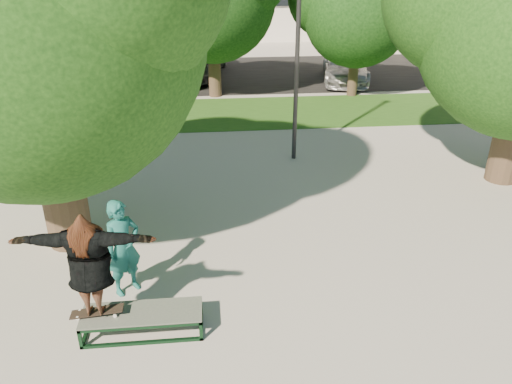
{
  "coord_description": "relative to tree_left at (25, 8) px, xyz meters",
  "views": [
    {
      "loc": [
        -1.4,
        -7.94,
        5.26
      ],
      "look_at": [
        -0.52,
        0.6,
        1.12
      ],
      "focal_mm": 35.0,
      "sensor_mm": 36.0,
      "label": 1
    }
  ],
  "objects": [
    {
      "name": "ground",
      "position": [
        4.29,
        -1.09,
        -4.42
      ],
      "size": [
        120.0,
        120.0,
        0.0
      ],
      "primitive_type": "plane",
      "color": "#9D9790",
      "rests_on": "ground"
    },
    {
      "name": "grass_strip",
      "position": [
        5.29,
        8.41,
        -4.41
      ],
      "size": [
        30.0,
        4.0,
        0.02
      ],
      "primitive_type": "cube",
      "color": "#254D16",
      "rests_on": "ground"
    },
    {
      "name": "asphalt_strip",
      "position": [
        4.29,
        14.91,
        -4.42
      ],
      "size": [
        40.0,
        8.0,
        0.01
      ],
      "primitive_type": "cube",
      "color": "black",
      "rests_on": "ground"
    },
    {
      "name": "tree_left",
      "position": [
        0.0,
        0.0,
        0.0
      ],
      "size": [
        6.96,
        5.95,
        7.12
      ],
      "color": "#38281E",
      "rests_on": "ground"
    },
    {
      "name": "bg_tree_left",
      "position": [
        -2.28,
        9.98,
        -0.69
      ],
      "size": [
        5.28,
        4.51,
        5.77
      ],
      "color": "#38281E",
      "rests_on": "ground"
    },
    {
      "name": "bg_tree_right",
      "position": [
        8.73,
        10.47,
        -0.93
      ],
      "size": [
        5.04,
        4.31,
        5.43
      ],
      "color": "#38281E",
      "rests_on": "ground"
    },
    {
      "name": "lamppost",
      "position": [
        5.29,
        3.91,
        -1.27
      ],
      "size": [
        0.25,
        0.15,
        6.11
      ],
      "color": "#2D2D30",
      "rests_on": "ground"
    },
    {
      "name": "grind_box",
      "position": [
        1.79,
        -2.93,
        -4.23
      ],
      "size": [
        1.8,
        0.6,
        0.38
      ],
      "color": "black",
      "rests_on": "ground"
    },
    {
      "name": "skater_rig",
      "position": [
        1.14,
        -2.93,
        -3.15
      ],
      "size": [
        2.05,
        0.73,
        1.72
      ],
      "rotation": [
        0.0,
        0.0,
        3.05
      ],
      "color": "white",
      "rests_on": "grind_box"
    },
    {
      "name": "bystander",
      "position": [
        1.42,
        -1.84,
        -3.57
      ],
      "size": [
        0.74,
        0.71,
        1.71
      ],
      "primitive_type": "imported",
      "rotation": [
        0.0,
        0.0,
        0.69
      ],
      "color": "#1A6561",
      "rests_on": "ground"
    },
    {
      "name": "car_silver_a",
      "position": [
        -2.53,
        13.78,
        -3.71
      ],
      "size": [
        2.49,
        4.42,
        1.42
      ],
      "primitive_type": "imported",
      "rotation": [
        0.0,
        0.0,
        -0.2
      ],
      "color": "silver",
      "rests_on": "asphalt_strip"
    },
    {
      "name": "car_dark",
      "position": [
        1.18,
        12.63,
        -3.76
      ],
      "size": [
        1.81,
        4.15,
        1.33
      ],
      "primitive_type": "imported",
      "rotation": [
        0.0,
        0.0,
        0.1
      ],
      "color": "black",
      "rests_on": "asphalt_strip"
    },
    {
      "name": "car_grey",
      "position": [
        2.29,
        14.62,
        -3.6
      ],
      "size": [
        3.67,
        6.26,
        1.64
      ],
      "primitive_type": "imported",
      "rotation": [
        0.0,
        0.0,
        -0.17
      ],
      "color": "#5D5C61",
      "rests_on": "asphalt_strip"
    },
    {
      "name": "car_silver_b",
      "position": [
        9.16,
        12.96,
        -3.75
      ],
      "size": [
        2.75,
        4.93,
        1.35
      ],
      "primitive_type": "imported",
      "rotation": [
        0.0,
        0.0,
        -0.19
      ],
      "color": "#B3B3B8",
      "rests_on": "asphalt_strip"
    }
  ]
}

